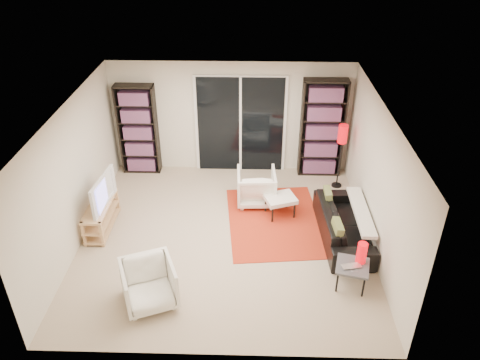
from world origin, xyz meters
The scene contains 20 objects.
floor centered at (0.00, 0.00, 0.00)m, with size 5.00×5.00×0.00m, color tan.
wall_back centered at (0.00, 2.50, 1.20)m, with size 5.00×0.02×2.40m, color beige.
wall_front centered at (0.00, -2.50, 1.20)m, with size 5.00×0.02×2.40m, color beige.
wall_left centered at (-2.50, 0.00, 1.20)m, with size 0.02×5.00×2.40m, color beige.
wall_right centered at (2.50, 0.00, 1.20)m, with size 0.02×5.00×2.40m, color beige.
ceiling centered at (0.00, 0.00, 2.40)m, with size 5.00×5.00×0.02m, color white.
sliding_door centered at (0.20, 2.46, 1.05)m, with size 1.92×0.08×2.16m.
bookshelf_left centered at (-1.95, 2.33, 0.98)m, with size 0.80×0.30×1.95m.
bookshelf_right centered at (1.90, 2.33, 1.05)m, with size 0.90×0.30×2.10m.
tv_stand centered at (-2.24, 0.21, 0.26)m, with size 0.36×1.14×0.50m.
tv centered at (-2.22, 0.21, 0.78)m, with size 0.98×0.13×0.56m, color black.
rug centered at (0.89, 0.49, 0.01)m, with size 1.68×2.27×0.01m, color #B52D16.
sofa centered at (2.06, 0.05, 0.28)m, with size 1.92×0.75×0.56m, color black.
armchair_back centered at (0.54, 1.14, 0.34)m, with size 0.73×0.75×0.69m, color white.
armchair_front centered at (-1.02, -1.58, 0.34)m, with size 0.73×0.76×0.69m, color white.
ottoman centered at (0.99, 0.71, 0.34)m, with size 0.66×0.60×0.40m.
side_table centered at (1.99, -1.15, 0.36)m, with size 0.59×0.59×0.40m.
laptop centered at (1.97, -1.23, 0.41)m, with size 0.30×0.19×0.02m, color silver.
table_lamp centered at (2.12, -1.06, 0.57)m, with size 0.15×0.15×0.34m, color red.
floor_lamp centered at (2.22, 1.79, 1.05)m, with size 0.21×0.21×1.38m.
Camera 1 is at (0.44, -6.57, 5.13)m, focal length 35.00 mm.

